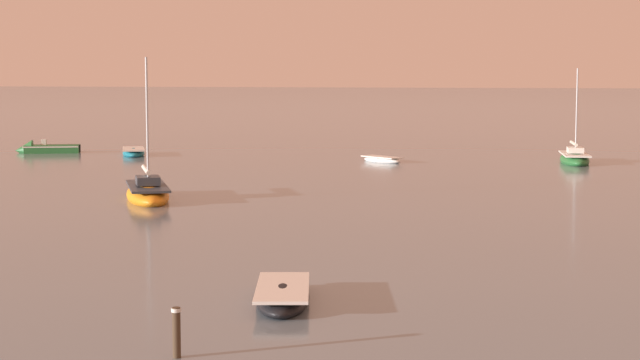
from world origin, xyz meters
The scene contains 7 objects.
sailboat_moored_0 centered at (23.03, 58.96, 0.29)m, with size 2.31×6.12×6.73m.
rowboat_moored_0 centered at (14.00, 12.98, 0.18)m, with size 2.28×4.38×0.66m.
sailboat_moored_1 centered at (2.11, 33.64, 0.31)m, with size 4.56×6.67×7.21m.
rowboat_moored_2 centered at (10.07, 57.05, 0.15)m, with size 3.39×3.04×0.54m.
motorboat_moored_0 centered at (-16.60, 59.71, 0.23)m, with size 5.08×3.18×1.65m.
rowboat_moored_3 centered at (-8.89, 58.97, 0.20)m, with size 3.28×4.91×0.74m.
mooring_post_near centered at (13.05, 7.32, 0.54)m, with size 0.22×0.22×1.24m.
Camera 1 is at (20.64, -13.58, 6.17)m, focal length 58.37 mm.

